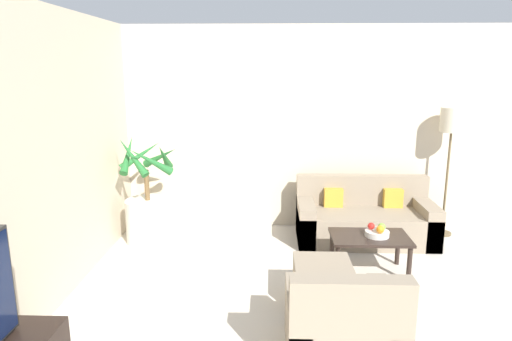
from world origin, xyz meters
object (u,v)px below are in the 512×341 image
at_px(potted_palm, 148,210).
at_px(armchair, 342,328).
at_px(orange_fruit, 380,230).
at_px(fruit_bowl, 377,234).
at_px(ottoman, 322,283).
at_px(coffee_table, 370,241).
at_px(sofa_loveseat, 364,220).
at_px(apple_green, 382,227).
at_px(floor_lamp, 452,128).
at_px(apple_red, 371,226).

height_order(potted_palm, armchair, potted_palm).
bearing_deg(orange_fruit, fruit_bowl, 100.23).
height_order(orange_fruit, ottoman, orange_fruit).
height_order(coffee_table, ottoman, coffee_table).
bearing_deg(sofa_loveseat, potted_palm, -177.26).
bearing_deg(apple_green, ottoman, -135.76).
xyz_separation_m(coffee_table, orange_fruit, (0.09, -0.07, 0.16)).
height_order(floor_lamp, apple_red, floor_lamp).
relative_size(floor_lamp, orange_fruit, 20.35).
relative_size(coffee_table, orange_fruit, 10.01).
xyz_separation_m(potted_palm, sofa_loveseat, (2.72, 0.13, -0.14)).
bearing_deg(armchair, potted_palm, 131.52).
xyz_separation_m(potted_palm, coffee_table, (2.59, -0.82, -0.06)).
xyz_separation_m(coffee_table, armchair, (-0.51, -1.52, -0.09)).
bearing_deg(apple_red, floor_lamp, 43.80).
bearing_deg(orange_fruit, floor_lamp, 48.19).
distance_m(apple_green, ottoman, 1.01).
height_order(coffee_table, apple_red, apple_red).
bearing_deg(coffee_table, armchair, -108.73).
distance_m(sofa_loveseat, coffee_table, 0.97).
bearing_deg(ottoman, coffee_table, 49.27).
bearing_deg(floor_lamp, coffee_table, -135.55).
relative_size(floor_lamp, fruit_bowl, 6.56).
bearing_deg(sofa_loveseat, orange_fruit, -92.90).
distance_m(orange_fruit, armchair, 1.58).
relative_size(potted_palm, ottoman, 2.49).
bearing_deg(sofa_loveseat, floor_lamp, 12.60).
height_order(sofa_loveseat, orange_fruit, sofa_loveseat).
xyz_separation_m(sofa_loveseat, orange_fruit, (-0.05, -1.02, 0.25)).
bearing_deg(apple_green, potted_palm, 163.28).
distance_m(floor_lamp, fruit_bowl, 1.92).
xyz_separation_m(potted_palm, fruit_bowl, (2.66, -0.83, 0.03)).
relative_size(floor_lamp, coffee_table, 2.03).
xyz_separation_m(apple_red, armchair, (-0.53, -1.56, -0.25)).
height_order(fruit_bowl, orange_fruit, orange_fruit).
relative_size(sofa_loveseat, fruit_bowl, 6.66).
bearing_deg(orange_fruit, apple_green, 67.22).
distance_m(coffee_table, orange_fruit, 0.20).
height_order(sofa_loveseat, coffee_table, sofa_loveseat).
bearing_deg(floor_lamp, potted_palm, -174.42).
bearing_deg(potted_palm, coffee_table, -17.65).
relative_size(floor_lamp, apple_green, 20.51).
xyz_separation_m(armchair, ottoman, (-0.05, 0.86, -0.06)).
relative_size(fruit_bowl, apple_red, 3.43).
distance_m(potted_palm, floor_lamp, 3.95).
bearing_deg(apple_green, coffee_table, -175.17).
bearing_deg(fruit_bowl, coffee_table, 178.08).
height_order(apple_red, armchair, armchair).
relative_size(fruit_bowl, armchair, 0.31).
distance_m(potted_palm, ottoman, 2.51).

